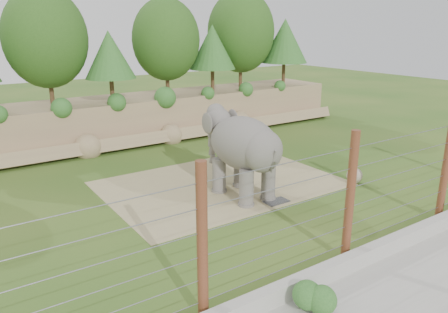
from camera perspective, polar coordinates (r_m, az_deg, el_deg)
ground at (r=16.90m, az=3.83°, el=-6.84°), size 90.00×90.00×0.00m
back_embankment at (r=26.97m, az=-11.97°, el=10.54°), size 30.00×5.52×8.77m
dirt_patch at (r=19.42m, az=-0.43°, el=-3.54°), size 10.00×7.00×0.02m
drain_grate at (r=17.57m, az=6.85°, el=-5.85°), size 1.00×0.60×0.03m
elephant at (r=17.57m, az=2.56°, el=0.14°), size 1.95×4.32×3.46m
stone_ball at (r=20.17m, az=16.67°, el=-2.40°), size 0.70×0.70×0.70m
retaining_wall at (r=13.63m, az=17.17°, el=-12.63°), size 26.00×0.35×0.50m
walkway at (r=12.82m, az=24.27°, el=-16.76°), size 26.00×4.00×0.01m
barrier_fence at (r=13.16m, az=16.14°, el=-5.17°), size 20.26×0.26×4.00m
walkway_shrub at (r=11.33m, az=11.42°, el=-17.79°), size 0.80×0.80×0.80m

